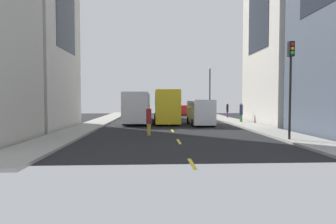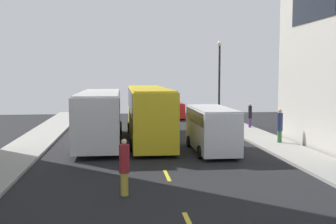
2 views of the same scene
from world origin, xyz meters
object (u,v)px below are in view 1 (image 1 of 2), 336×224
Objects in this scene: pedestrian_crossing_near at (149,120)px; pedestrian_waiting_curb at (241,111)px; traffic_light_near_corner at (291,72)px; delivery_van_white at (200,110)px; car_red_0 at (183,109)px; city_bus_white at (138,105)px; pedestrian_crossing_mid at (227,110)px; streetcar_yellow at (166,103)px.

pedestrian_crossing_near is 0.99× the size of pedestrian_waiting_curb.
pedestrian_crossing_near is 9.88m from traffic_light_near_corner.
pedestrian_crossing_near is 14.22m from pedestrian_waiting_curb.
traffic_light_near_corner is (3.59, -11.68, 2.76)m from delivery_van_white.
delivery_van_white is 18.72m from car_red_0.
car_red_0 is at bearing 96.45° from traffic_light_near_corner.
city_bus_white is 12.26m from pedestrian_crossing_near.
delivery_van_white reaches higher than pedestrian_waiting_curb.
traffic_light_near_corner is at bearing -93.55° from pedestrian_crossing_mid.
car_red_0 is (0.15, 18.71, -0.55)m from delivery_van_white.
pedestrian_crossing_near is at bearing -97.68° from streetcar_yellow.
city_bus_white is 5.51× the size of pedestrian_crossing_near.
pedestrian_crossing_mid is (8.70, 4.89, -0.91)m from streetcar_yellow.
pedestrian_waiting_curb is at bearing 22.21° from delivery_van_white.
streetcar_yellow is 5.86m from delivery_van_white.
streetcar_yellow is at bearing 112.83° from traffic_light_near_corner.
city_bus_white is at bearing -114.43° from car_red_0.
delivery_van_white is at bearing 107.08° from traffic_light_near_corner.
delivery_van_white is (3.34, -4.78, -0.61)m from streetcar_yellow.
city_bus_white reaches higher than delivery_van_white.
pedestrian_crossing_mid is at bearing -10.03° from pedestrian_crossing_near.
streetcar_yellow is at bearing -149.47° from pedestrian_crossing_mid.
pedestrian_waiting_curb is 0.36× the size of traffic_light_near_corner.
delivery_van_white is 1.36× the size of car_red_0.
car_red_0 is at bearing 65.57° from city_bus_white.
pedestrian_crossing_mid is at bearing 29.33° from streetcar_yellow.
city_bus_white is at bearing 24.03° from pedestrian_waiting_curb.
city_bus_white is 18.78m from traffic_light_near_corner.
pedestrian_crossing_mid is at bearing 85.25° from traffic_light_near_corner.
pedestrian_crossing_mid is (5.37, 9.67, -0.30)m from delivery_van_white.
streetcar_yellow is 10.02m from pedestrian_crossing_mid.
city_bus_white is 2.72× the size of car_red_0.
traffic_light_near_corner is at bearing -57.09° from city_bus_white.
car_red_0 is 2.01× the size of pedestrian_waiting_curb.
pedestrian_crossing_mid is 21.64m from traffic_light_near_corner.
delivery_van_white is 0.98× the size of traffic_light_near_corner.
streetcar_yellow is 8.71m from pedestrian_waiting_curb.
car_red_0 is 27.38m from pedestrian_crossing_near.
delivery_van_white is 12.53m from traffic_light_near_corner.
streetcar_yellow is at bearing -104.08° from car_red_0.
car_red_0 is 0.72× the size of traffic_light_near_corner.
streetcar_yellow is at bearing 14.16° from city_bus_white.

